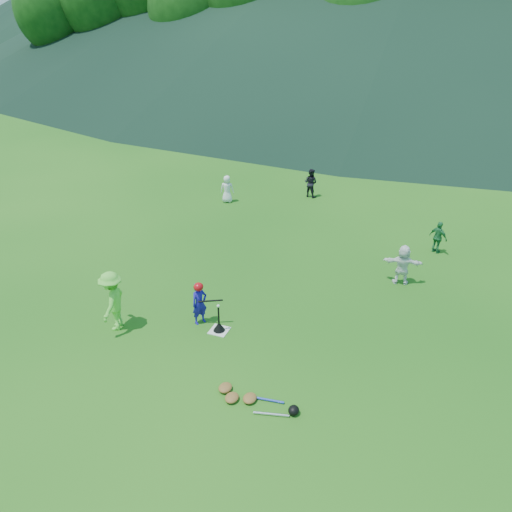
{
  "coord_description": "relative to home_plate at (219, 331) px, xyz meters",
  "views": [
    {
      "loc": [
        4.58,
        -9.13,
        7.37
      ],
      "look_at": [
        0.0,
        2.5,
        0.9
      ],
      "focal_mm": 35.0,
      "sensor_mm": 36.0,
      "label": 1
    }
  ],
  "objects": [
    {
      "name": "ground",
      "position": [
        0.0,
        0.0,
        -0.01
      ],
      "size": [
        120.0,
        120.0,
        0.0
      ],
      "primitive_type": "plane",
      "color": "#145212",
      "rests_on": "ground"
    },
    {
      "name": "home_plate",
      "position": [
        0.0,
        0.0,
        0.0
      ],
      "size": [
        0.45,
        0.45,
        0.02
      ],
      "primitive_type": "cube",
      "color": "silver",
      "rests_on": "ground"
    },
    {
      "name": "baseball",
      "position": [
        0.0,
        0.0,
        0.73
      ],
      "size": [
        0.08,
        0.08,
        0.08
      ],
      "primitive_type": "sphere",
      "color": "white",
      "rests_on": "batting_tee"
    },
    {
      "name": "batter_child",
      "position": [
        -0.61,
        0.17,
        0.55
      ],
      "size": [
        0.45,
        0.49,
        1.13
      ],
      "primitive_type": "imported",
      "rotation": [
        0.0,
        0.0,
        1.0
      ],
      "color": "#1D169B",
      "rests_on": "ground"
    },
    {
      "name": "adult_coach",
      "position": [
        -2.47,
        -0.81,
        0.77
      ],
      "size": [
        0.83,
        1.13,
        1.57
      ],
      "primitive_type": "imported",
      "rotation": [
        0.0,
        0.0,
        -1.3
      ],
      "color": "#65D83F",
      "rests_on": "ground"
    },
    {
      "name": "fielder_a",
      "position": [
        -3.49,
        8.17,
        0.54
      ],
      "size": [
        0.62,
        0.49,
        1.11
      ],
      "primitive_type": "imported",
      "rotation": [
        0.0,
        0.0,
        3.43
      ],
      "color": "white",
      "rests_on": "ground"
    },
    {
      "name": "fielder_b",
      "position": [
        -0.53,
        10.0,
        0.58
      ],
      "size": [
        0.66,
        0.56,
        1.19
      ],
      "primitive_type": "imported",
      "rotation": [
        0.0,
        0.0,
        2.94
      ],
      "color": "black",
      "rests_on": "ground"
    },
    {
      "name": "fielder_c",
      "position": [
        4.72,
        6.51,
        0.53
      ],
      "size": [
        0.67,
        0.55,
        1.07
      ],
      "primitive_type": "imported",
      "rotation": [
        0.0,
        0.0,
        2.61
      ],
      "color": "#22713B",
      "rests_on": "ground"
    },
    {
      "name": "fielder_d",
      "position": [
        3.89,
        4.07,
        0.59
      ],
      "size": [
        1.15,
        0.51,
        1.2
      ],
      "primitive_type": "imported",
      "rotation": [
        0.0,
        0.0,
        3.28
      ],
      "color": "white",
      "rests_on": "ground"
    },
    {
      "name": "batting_tee",
      "position": [
        0.0,
        0.0,
        0.12
      ],
      "size": [
        0.3,
        0.3,
        0.68
      ],
      "color": "black",
      "rests_on": "home_plate"
    },
    {
      "name": "batter_gear",
      "position": [
        -0.58,
        0.17,
        1.01
      ],
      "size": [
        0.71,
        0.31,
        0.49
      ],
      "color": "#AF0B11",
      "rests_on": "ground"
    },
    {
      "name": "equipment_pile",
      "position": [
        1.63,
        -1.98,
        0.06
      ],
      "size": [
        1.8,
        0.6,
        0.19
      ],
      "color": "olive",
      "rests_on": "ground"
    },
    {
      "name": "outfield_fence",
      "position": [
        0.0,
        28.0,
        0.69
      ],
      "size": [
        70.07,
        0.08,
        1.33
      ],
      "color": "gray",
      "rests_on": "ground"
    }
  ]
}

